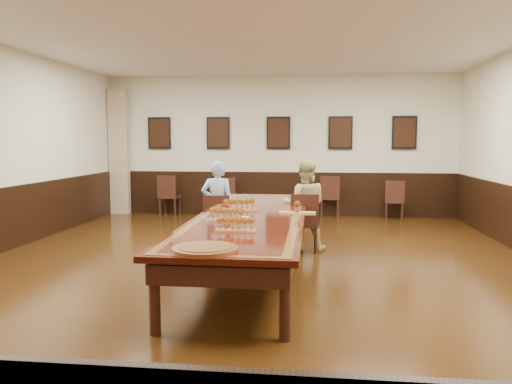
# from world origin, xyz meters

# --- Properties ---
(floor) EXTENTS (8.00, 10.00, 0.02)m
(floor) POSITION_xyz_m (0.00, 0.00, -0.01)
(floor) COLOR black
(floor) RESTS_ON ground
(ceiling) EXTENTS (8.00, 10.00, 0.02)m
(ceiling) POSITION_xyz_m (0.00, 0.00, 3.21)
(ceiling) COLOR white
(ceiling) RESTS_ON floor
(wall_back) EXTENTS (8.00, 0.02, 3.20)m
(wall_back) POSITION_xyz_m (0.00, 5.01, 1.60)
(wall_back) COLOR beige
(wall_back) RESTS_ON floor
(wall_front) EXTENTS (8.00, 0.02, 3.20)m
(wall_front) POSITION_xyz_m (0.00, -5.01, 1.60)
(wall_front) COLOR beige
(wall_front) RESTS_ON floor
(chair_man) EXTENTS (0.47, 0.50, 0.88)m
(chair_man) POSITION_xyz_m (-0.71, 1.23, 0.44)
(chair_man) COLOR black
(chair_man) RESTS_ON floor
(chair_woman) EXTENTS (0.44, 0.48, 0.92)m
(chair_woman) POSITION_xyz_m (0.68, 1.24, 0.46)
(chair_woman) COLOR black
(chair_woman) RESTS_ON floor
(spare_chair_a) EXTENTS (0.46, 0.50, 0.93)m
(spare_chair_a) POSITION_xyz_m (-2.49, 4.64, 0.47)
(spare_chair_a) COLOR black
(spare_chair_a) RESTS_ON floor
(spare_chair_b) EXTENTS (0.43, 0.47, 0.90)m
(spare_chair_b) POSITION_xyz_m (-1.12, 4.57, 0.45)
(spare_chair_b) COLOR black
(spare_chair_b) RESTS_ON floor
(spare_chair_c) EXTENTS (0.50, 0.53, 0.94)m
(spare_chair_c) POSITION_xyz_m (1.20, 4.82, 0.47)
(spare_chair_c) COLOR black
(spare_chair_c) RESTS_ON floor
(spare_chair_d) EXTENTS (0.45, 0.48, 0.86)m
(spare_chair_d) POSITION_xyz_m (2.57, 4.61, 0.43)
(spare_chair_d) COLOR black
(spare_chair_d) RESTS_ON floor
(person_man) EXTENTS (0.56, 0.41, 1.41)m
(person_man) POSITION_xyz_m (-0.72, 1.32, 0.70)
(person_man) COLOR #557FD5
(person_man) RESTS_ON floor
(person_woman) EXTENTS (0.72, 0.57, 1.43)m
(person_woman) POSITION_xyz_m (0.67, 1.34, 0.72)
(person_woman) COLOR #D1C982
(person_woman) RESTS_ON floor
(pink_phone) EXTENTS (0.10, 0.16, 0.01)m
(pink_phone) POSITION_xyz_m (0.60, 0.26, 0.76)
(pink_phone) COLOR #FE5488
(pink_phone) RESTS_ON conference_table
(curtain) EXTENTS (0.45, 0.18, 2.90)m
(curtain) POSITION_xyz_m (-3.75, 4.82, 1.45)
(curtain) COLOR tan
(curtain) RESTS_ON floor
(wainscoting) EXTENTS (8.00, 10.00, 1.00)m
(wainscoting) POSITION_xyz_m (0.00, 0.00, 0.50)
(wainscoting) COLOR black
(wainscoting) RESTS_ON floor
(conference_table) EXTENTS (1.40, 5.00, 0.76)m
(conference_table) POSITION_xyz_m (0.00, 0.00, 0.61)
(conference_table) COLOR black
(conference_table) RESTS_ON floor
(posters) EXTENTS (6.14, 0.04, 0.74)m
(posters) POSITION_xyz_m (0.00, 4.94, 1.90)
(posters) COLOR black
(posters) RESTS_ON wall_back
(flight_a) EXTENTS (0.49, 0.32, 0.18)m
(flight_a) POSITION_xyz_m (-0.21, 0.29, 0.83)
(flight_a) COLOR #AC8048
(flight_a) RESTS_ON conference_table
(flight_b) EXTENTS (0.49, 0.16, 0.18)m
(flight_b) POSITION_xyz_m (0.60, 0.10, 0.83)
(flight_b) COLOR #AC8048
(flight_b) RESTS_ON conference_table
(flight_c) EXTENTS (0.47, 0.19, 0.17)m
(flight_c) POSITION_xyz_m (-0.23, -0.58, 0.83)
(flight_c) COLOR #AC8048
(flight_c) RESTS_ON conference_table
(flight_d) EXTENTS (0.44, 0.16, 0.16)m
(flight_d) POSITION_xyz_m (-0.02, -1.25, 0.83)
(flight_d) COLOR #AC8048
(flight_d) RESTS_ON conference_table
(red_plate_grp) EXTENTS (0.18, 0.18, 0.02)m
(red_plate_grp) POSITION_xyz_m (-0.04, -0.35, 0.76)
(red_plate_grp) COLOR #B60C32
(red_plate_grp) RESTS_ON conference_table
(carved_platter) EXTENTS (0.67, 0.67, 0.05)m
(carved_platter) POSITION_xyz_m (-0.14, -2.23, 0.77)
(carved_platter) COLOR #5C2812
(carved_platter) RESTS_ON conference_table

